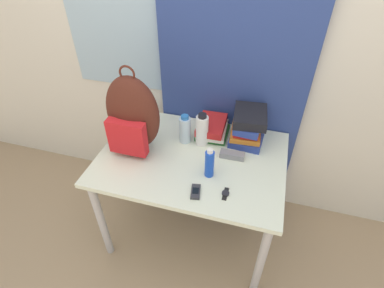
# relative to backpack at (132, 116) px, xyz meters

# --- Properties ---
(ground_plane) EXTENTS (12.00, 12.00, 0.00)m
(ground_plane) POSITION_rel_backpack_xyz_m (0.37, -0.40, -0.98)
(ground_plane) COLOR #9E8466
(wall_back) EXTENTS (6.00, 0.06, 2.50)m
(wall_back) POSITION_rel_backpack_xyz_m (0.36, 0.49, 0.28)
(wall_back) COLOR silver
(wall_back) RESTS_ON ground_plane
(curtain_blue) EXTENTS (0.96, 0.04, 2.50)m
(curtain_blue) POSITION_rel_backpack_xyz_m (0.51, 0.44, 0.27)
(curtain_blue) COLOR navy
(curtain_blue) RESTS_ON ground_plane
(desk) EXTENTS (1.13, 0.81, 0.74)m
(desk) POSITION_rel_backpack_xyz_m (0.37, 0.00, -0.33)
(desk) COLOR silver
(desk) RESTS_ON ground_plane
(backpack) EXTENTS (0.33, 0.23, 0.55)m
(backpack) POSITION_rel_backpack_xyz_m (0.00, 0.00, 0.00)
(backpack) COLOR #512319
(backpack) RESTS_ON desk
(book_stack_left) EXTENTS (0.21, 0.26, 0.10)m
(book_stack_left) POSITION_rel_backpack_xyz_m (0.43, 0.26, -0.19)
(book_stack_left) COLOR #1E5623
(book_stack_left) RESTS_ON desk
(book_stack_center) EXTENTS (0.23, 0.27, 0.22)m
(book_stack_center) POSITION_rel_backpack_xyz_m (0.66, 0.26, -0.13)
(book_stack_center) COLOR navy
(book_stack_center) RESTS_ON desk
(water_bottle) EXTENTS (0.08, 0.08, 0.20)m
(water_bottle) POSITION_rel_backpack_xyz_m (0.28, 0.14, -0.14)
(water_bottle) COLOR silver
(water_bottle) RESTS_ON desk
(sports_bottle) EXTENTS (0.08, 0.08, 0.23)m
(sports_bottle) POSITION_rel_backpack_xyz_m (0.39, 0.15, -0.13)
(sports_bottle) COLOR white
(sports_bottle) RESTS_ON desk
(sunscreen_bottle) EXTENTS (0.05, 0.05, 0.19)m
(sunscreen_bottle) POSITION_rel_backpack_xyz_m (0.50, -0.12, -0.15)
(sunscreen_bottle) COLOR blue
(sunscreen_bottle) RESTS_ON desk
(cell_phone) EXTENTS (0.07, 0.11, 0.02)m
(cell_phone) POSITION_rel_backpack_xyz_m (0.47, -0.27, -0.23)
(cell_phone) COLOR #2D2D33
(cell_phone) RESTS_ON desk
(sunglasses_case) EXTENTS (0.15, 0.06, 0.04)m
(sunglasses_case) POSITION_rel_backpack_xyz_m (0.60, 0.07, -0.22)
(sunglasses_case) COLOR gray
(sunglasses_case) RESTS_ON desk
(wristwatch) EXTENTS (0.04, 0.09, 0.01)m
(wristwatch) POSITION_rel_backpack_xyz_m (0.62, -0.24, -0.23)
(wristwatch) COLOR black
(wristwatch) RESTS_ON desk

